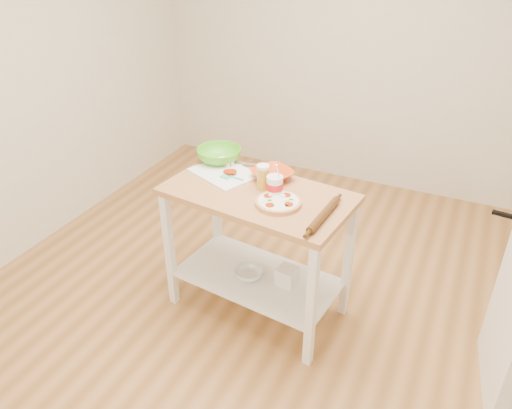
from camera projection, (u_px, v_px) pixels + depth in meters
The scene contains 13 objects.
room_shell at pixel (259, 127), 2.68m from camera, with size 4.04×4.54×2.74m.
prep_island at pixel (258, 227), 3.12m from camera, with size 1.19×0.74×0.90m.
pizza at pixel (278, 202), 2.86m from camera, with size 0.27×0.27×0.04m.
cutting_board at pixel (224, 172), 3.20m from camera, with size 0.48×0.43×0.04m.
spatula at pixel (231, 178), 3.12m from camera, with size 0.15×0.05×0.01m.
knife at pixel (232, 163), 3.29m from camera, with size 0.26×0.12×0.01m.
orange_bowl at pixel (272, 175), 3.12m from camera, with size 0.24×0.24×0.06m, color #DB4C1C.
green_bowl at pixel (219, 155), 3.34m from camera, with size 0.30×0.30×0.09m, color #4FB122.
beer_pint at pixel (263, 177), 2.99m from camera, with size 0.08×0.08×0.15m.
yogurt_tub at pixel (275, 186), 2.93m from camera, with size 0.10×0.10×0.21m.
rolling_pin at pixel (324, 215), 2.72m from camera, with size 0.04×0.04×0.38m, color #4E2E12.
shelf_glass_bowl at pixel (249, 274), 3.29m from camera, with size 0.19×0.19×0.06m, color silver.
shelf_bin at pixel (287, 276), 3.22m from camera, with size 0.12×0.12×0.12m, color white.
Camera 1 is at (1.07, -2.29, 2.34)m, focal length 35.00 mm.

